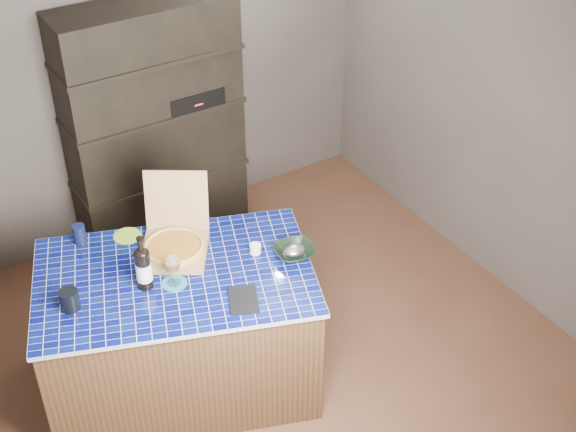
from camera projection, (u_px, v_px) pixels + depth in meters
room at (267, 194)px, 4.28m from camera, size 3.50×3.50×3.50m
shelving_unit at (155, 128)px, 5.53m from camera, size 1.20×0.41×1.80m
kitchen_island at (180, 330)px, 4.63m from camera, size 1.75×1.42×0.83m
pizza_box at (175, 244)px, 4.51m from camera, size 0.54×0.57×0.40m
mead_bottle at (143, 268)px, 4.23m from camera, size 0.09×0.09×0.33m
teal_trivet at (174, 283)px, 4.32m from camera, size 0.14×0.14×0.01m
wine_glass at (172, 265)px, 4.24m from camera, size 0.08×0.08×0.19m
tumbler at (69, 300)px, 4.13m from camera, size 0.10×0.10×0.11m
dvd_case at (243, 300)px, 4.20m from camera, size 0.22×0.25×0.02m
bowl at (294, 252)px, 4.50m from camera, size 0.26×0.26×0.06m
foil_contents at (294, 250)px, 4.49m from camera, size 0.12×0.10×0.06m
white_jar at (255, 249)px, 4.52m from camera, size 0.06×0.06×0.06m
navy_cup at (79, 234)px, 4.58m from camera, size 0.07×0.07×0.12m
green_trivet at (127, 236)px, 4.66m from camera, size 0.16×0.16×0.01m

